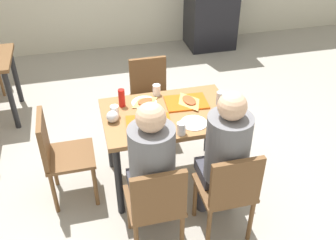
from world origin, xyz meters
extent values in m
cube|color=#9E998E|center=(0.00, 0.00, -0.01)|extent=(10.00, 10.00, 0.02)
cube|color=olive|center=(0.00, 0.00, 0.72)|extent=(1.10, 0.73, 0.04)
cylinder|color=black|center=(-0.49, -0.31, 0.35)|extent=(0.06, 0.06, 0.70)
cylinder|color=black|center=(0.49, -0.31, 0.35)|extent=(0.06, 0.06, 0.70)
cylinder|color=black|center=(-0.49, 0.31, 0.35)|extent=(0.06, 0.06, 0.70)
cylinder|color=black|center=(0.49, 0.31, 0.35)|extent=(0.06, 0.06, 0.70)
cube|color=brown|center=(-0.27, -0.67, 0.44)|extent=(0.40, 0.40, 0.03)
cube|color=brown|center=(-0.27, -0.85, 0.65)|extent=(0.38, 0.04, 0.40)
cylinder|color=brown|center=(-0.44, -0.50, 0.21)|extent=(0.04, 0.04, 0.42)
cylinder|color=brown|center=(-0.10, -0.50, 0.21)|extent=(0.04, 0.04, 0.42)
cylinder|color=brown|center=(-0.10, -0.84, 0.21)|extent=(0.04, 0.04, 0.42)
cube|color=brown|center=(0.27, -0.67, 0.44)|extent=(0.40, 0.40, 0.03)
cube|color=brown|center=(0.27, -0.85, 0.65)|extent=(0.38, 0.04, 0.40)
cylinder|color=brown|center=(0.10, -0.50, 0.21)|extent=(0.04, 0.04, 0.42)
cylinder|color=brown|center=(0.44, -0.50, 0.21)|extent=(0.04, 0.04, 0.42)
cylinder|color=brown|center=(0.10, -0.84, 0.21)|extent=(0.04, 0.04, 0.42)
cylinder|color=brown|center=(0.44, -0.84, 0.21)|extent=(0.04, 0.04, 0.42)
cube|color=brown|center=(0.00, 0.67, 0.44)|extent=(0.40, 0.40, 0.03)
cube|color=brown|center=(0.00, 0.85, 0.65)|extent=(0.38, 0.04, 0.40)
cylinder|color=brown|center=(0.17, 0.50, 0.21)|extent=(0.04, 0.04, 0.42)
cylinder|color=brown|center=(-0.17, 0.50, 0.21)|extent=(0.04, 0.04, 0.42)
cylinder|color=brown|center=(0.17, 0.84, 0.21)|extent=(0.04, 0.04, 0.42)
cylinder|color=brown|center=(-0.17, 0.84, 0.21)|extent=(0.04, 0.04, 0.42)
cube|color=brown|center=(-0.85, 0.00, 0.44)|extent=(0.40, 0.40, 0.03)
cube|color=brown|center=(-1.03, 0.00, 0.65)|extent=(0.04, 0.38, 0.40)
cylinder|color=brown|center=(-0.68, 0.17, 0.21)|extent=(0.04, 0.04, 0.42)
cylinder|color=brown|center=(-0.68, -0.17, 0.21)|extent=(0.04, 0.04, 0.42)
cylinder|color=brown|center=(-1.02, 0.17, 0.21)|extent=(0.04, 0.04, 0.42)
cylinder|color=brown|center=(-1.02, -0.17, 0.21)|extent=(0.04, 0.04, 0.42)
cylinder|color=#383842|center=(-0.35, -0.44, 0.23)|extent=(0.10, 0.10, 0.45)
cylinder|color=#383842|center=(-0.19, -0.44, 0.23)|extent=(0.10, 0.10, 0.45)
cube|color=#383842|center=(-0.27, -0.54, 0.50)|extent=(0.32, 0.28, 0.10)
cylinder|color=slate|center=(-0.27, -0.65, 0.81)|extent=(0.32, 0.32, 0.52)
sphere|color=#DBAD89|center=(-0.27, -0.65, 1.16)|extent=(0.20, 0.20, 0.20)
cylinder|color=#383842|center=(0.19, -0.44, 0.23)|extent=(0.10, 0.10, 0.45)
cylinder|color=#383842|center=(0.35, -0.44, 0.23)|extent=(0.10, 0.10, 0.45)
cube|color=#383842|center=(0.27, -0.54, 0.50)|extent=(0.32, 0.28, 0.10)
cylinder|color=slate|center=(0.27, -0.65, 0.81)|extent=(0.32, 0.32, 0.52)
sphere|color=#DBAD89|center=(0.27, -0.65, 1.16)|extent=(0.20, 0.20, 0.20)
cube|color=#D85914|center=(-0.19, -0.13, 0.75)|extent=(0.38, 0.29, 0.02)
cube|color=#D85914|center=(0.19, 0.11, 0.75)|extent=(0.37, 0.28, 0.02)
cylinder|color=white|center=(-0.16, 0.20, 0.75)|extent=(0.22, 0.22, 0.01)
cylinder|color=white|center=(0.16, -0.20, 0.75)|extent=(0.22, 0.22, 0.01)
pyramid|color=tan|center=(-0.17, -0.15, 0.76)|extent=(0.26, 0.21, 0.01)
ellipsoid|color=#4C7233|center=(-0.17, -0.15, 0.77)|extent=(0.18, 0.14, 0.01)
pyramid|color=tan|center=(0.22, 0.10, 0.76)|extent=(0.19, 0.26, 0.01)
ellipsoid|color=#B74723|center=(0.22, 0.10, 0.77)|extent=(0.13, 0.18, 0.01)
pyramid|color=tan|center=(-0.16, 0.20, 0.76)|extent=(0.24, 0.21, 0.01)
ellipsoid|color=#B74723|center=(-0.16, 0.20, 0.77)|extent=(0.17, 0.14, 0.01)
cylinder|color=white|center=(-0.03, 0.31, 0.79)|extent=(0.07, 0.07, 0.10)
cylinder|color=white|center=(0.03, -0.31, 0.79)|extent=(0.07, 0.07, 0.10)
cylinder|color=white|center=(-0.44, 0.05, 0.79)|extent=(0.07, 0.07, 0.10)
cylinder|color=#B7BCC6|center=(0.47, 0.02, 0.80)|extent=(0.07, 0.07, 0.12)
cylinder|color=red|center=(-0.36, 0.20, 0.82)|extent=(0.06, 0.06, 0.16)
sphere|color=silver|center=(-0.47, -0.02, 0.79)|extent=(0.10, 0.10, 0.10)
cylinder|color=black|center=(-1.43, 1.22, 0.35)|extent=(0.06, 0.06, 0.70)
cylinder|color=black|center=(-1.43, 1.80, 0.35)|extent=(0.06, 0.06, 0.70)
cylinder|color=brown|center=(-1.65, 1.99, 0.21)|extent=(0.04, 0.04, 0.42)
cylinder|color=brown|center=(-1.65, 2.33, 0.21)|extent=(0.04, 0.04, 0.42)
camera|label=1|loc=(-0.66, -2.61, 2.52)|focal=41.13mm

